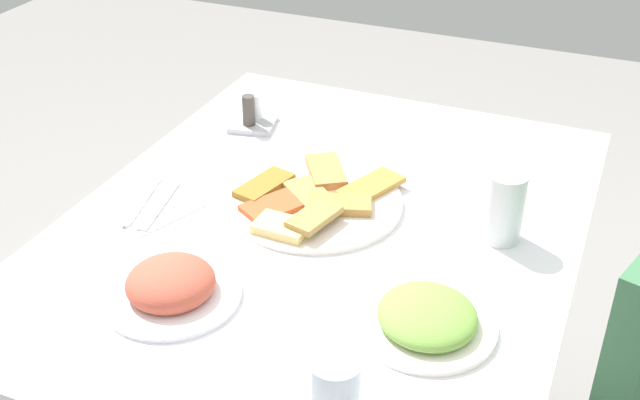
{
  "coord_description": "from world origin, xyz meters",
  "views": [
    {
      "loc": [
        1.06,
        0.44,
        1.49
      ],
      "look_at": [
        -0.02,
        -0.01,
        0.77
      ],
      "focal_mm": 44.62,
      "sensor_mm": 36.0,
      "label": 1
    }
  ],
  "objects_px": {
    "spoon": "(159,205)",
    "condiment_caddy": "(252,117)",
    "pide_platter": "(314,200)",
    "fork": "(142,200)",
    "soda_can": "(504,207)",
    "salad_plate_rice": "(427,318)",
    "dining_table": "(323,261)",
    "drinking_glass": "(335,391)",
    "salad_plate_greens": "(171,286)",
    "paper_napkin": "(151,204)"
  },
  "relations": [
    {
      "from": "soda_can",
      "to": "condiment_caddy",
      "type": "bearing_deg",
      "value": -110.6
    },
    {
      "from": "soda_can",
      "to": "fork",
      "type": "height_order",
      "value": "soda_can"
    },
    {
      "from": "spoon",
      "to": "condiment_caddy",
      "type": "height_order",
      "value": "condiment_caddy"
    },
    {
      "from": "soda_can",
      "to": "fork",
      "type": "relative_size",
      "value": 0.74
    },
    {
      "from": "drinking_glass",
      "to": "paper_napkin",
      "type": "bearing_deg",
      "value": -124.75
    },
    {
      "from": "dining_table",
      "to": "condiment_caddy",
      "type": "distance_m",
      "value": 0.41
    },
    {
      "from": "salad_plate_rice",
      "to": "soda_can",
      "type": "bearing_deg",
      "value": 169.64
    },
    {
      "from": "pide_platter",
      "to": "condiment_caddy",
      "type": "relative_size",
      "value": 2.88
    },
    {
      "from": "salad_plate_greens",
      "to": "fork",
      "type": "bearing_deg",
      "value": -137.52
    },
    {
      "from": "soda_can",
      "to": "condiment_caddy",
      "type": "height_order",
      "value": "soda_can"
    },
    {
      "from": "drinking_glass",
      "to": "spoon",
      "type": "relative_size",
      "value": 0.59
    },
    {
      "from": "dining_table",
      "to": "soda_can",
      "type": "relative_size",
      "value": 8.78
    },
    {
      "from": "soda_can",
      "to": "condiment_caddy",
      "type": "relative_size",
      "value": 1.14
    },
    {
      "from": "drinking_glass",
      "to": "condiment_caddy",
      "type": "xyz_separation_m",
      "value": [
        -0.69,
        -0.46,
        -0.03
      ]
    },
    {
      "from": "drinking_glass",
      "to": "paper_napkin",
      "type": "height_order",
      "value": "drinking_glass"
    },
    {
      "from": "salad_plate_rice",
      "to": "paper_napkin",
      "type": "xyz_separation_m",
      "value": [
        -0.13,
        -0.54,
        -0.02
      ]
    },
    {
      "from": "soda_can",
      "to": "paper_napkin",
      "type": "distance_m",
      "value": 0.61
    },
    {
      "from": "pide_platter",
      "to": "fork",
      "type": "bearing_deg",
      "value": -68.84
    },
    {
      "from": "spoon",
      "to": "condiment_caddy",
      "type": "xyz_separation_m",
      "value": [
        -0.35,
        0.01,
        0.02
      ]
    },
    {
      "from": "soda_can",
      "to": "drinking_glass",
      "type": "xyz_separation_m",
      "value": [
        0.48,
        -0.1,
        -0.01
      ]
    },
    {
      "from": "dining_table",
      "to": "pide_platter",
      "type": "distance_m",
      "value": 0.11
    },
    {
      "from": "salad_plate_greens",
      "to": "condiment_caddy",
      "type": "relative_size",
      "value": 1.94
    },
    {
      "from": "pide_platter",
      "to": "spoon",
      "type": "xyz_separation_m",
      "value": [
        0.11,
        -0.25,
        -0.01
      ]
    },
    {
      "from": "pide_platter",
      "to": "soda_can",
      "type": "xyz_separation_m",
      "value": [
        -0.03,
        0.32,
        0.05
      ]
    },
    {
      "from": "salad_plate_greens",
      "to": "drinking_glass",
      "type": "xyz_separation_m",
      "value": [
        0.13,
        0.31,
        0.03
      ]
    },
    {
      "from": "fork",
      "to": "spoon",
      "type": "height_order",
      "value": "same"
    },
    {
      "from": "dining_table",
      "to": "soda_can",
      "type": "bearing_deg",
      "value": 102.92
    },
    {
      "from": "salad_plate_rice",
      "to": "fork",
      "type": "height_order",
      "value": "salad_plate_rice"
    },
    {
      "from": "dining_table",
      "to": "drinking_glass",
      "type": "relative_size",
      "value": 11.09
    },
    {
      "from": "fork",
      "to": "spoon",
      "type": "distance_m",
      "value": 0.04
    },
    {
      "from": "pide_platter",
      "to": "fork",
      "type": "distance_m",
      "value": 0.31
    },
    {
      "from": "dining_table",
      "to": "paper_napkin",
      "type": "height_order",
      "value": "paper_napkin"
    },
    {
      "from": "soda_can",
      "to": "drinking_glass",
      "type": "relative_size",
      "value": 1.26
    },
    {
      "from": "dining_table",
      "to": "pide_platter",
      "type": "relative_size",
      "value": 3.47
    },
    {
      "from": "drinking_glass",
      "to": "fork",
      "type": "xyz_separation_m",
      "value": [
        -0.34,
        -0.51,
        -0.04
      ]
    },
    {
      "from": "salad_plate_rice",
      "to": "salad_plate_greens",
      "type": "bearing_deg",
      "value": -77.63
    },
    {
      "from": "paper_napkin",
      "to": "fork",
      "type": "height_order",
      "value": "fork"
    },
    {
      "from": "pide_platter",
      "to": "drinking_glass",
      "type": "bearing_deg",
      "value": 26.02
    },
    {
      "from": "dining_table",
      "to": "paper_napkin",
      "type": "xyz_separation_m",
      "value": [
        0.07,
        -0.3,
        0.09
      ]
    },
    {
      "from": "pide_platter",
      "to": "spoon",
      "type": "distance_m",
      "value": 0.27
    },
    {
      "from": "salad_plate_greens",
      "to": "condiment_caddy",
      "type": "bearing_deg",
      "value": -165.09
    },
    {
      "from": "fork",
      "to": "pide_platter",
      "type": "bearing_deg",
      "value": 97.89
    },
    {
      "from": "soda_can",
      "to": "spoon",
      "type": "relative_size",
      "value": 0.75
    },
    {
      "from": "dining_table",
      "to": "pide_platter",
      "type": "bearing_deg",
      "value": -140.27
    },
    {
      "from": "salad_plate_rice",
      "to": "condiment_caddy",
      "type": "distance_m",
      "value": 0.71
    },
    {
      "from": "spoon",
      "to": "condiment_caddy",
      "type": "bearing_deg",
      "value": 167.95
    },
    {
      "from": "soda_can",
      "to": "condiment_caddy",
      "type": "xyz_separation_m",
      "value": [
        -0.21,
        -0.57,
        -0.04
      ]
    },
    {
      "from": "condiment_caddy",
      "to": "fork",
      "type": "bearing_deg",
      "value": -6.94
    },
    {
      "from": "paper_napkin",
      "to": "soda_can",
      "type": "bearing_deg",
      "value": 103.05
    },
    {
      "from": "dining_table",
      "to": "fork",
      "type": "distance_m",
      "value": 0.34
    }
  ]
}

